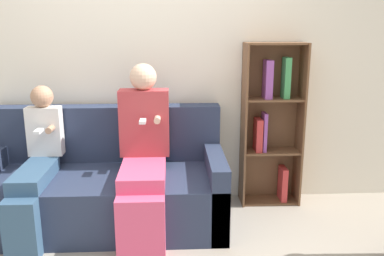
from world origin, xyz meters
TOP-DOWN VIEW (x-y plane):
  - ground_plane at (0.00, 0.00)m, footprint 14.00×14.00m
  - back_wall at (0.00, 1.05)m, footprint 10.00×0.06m
  - couch at (-0.28, 0.57)m, footprint 1.98×0.92m
  - adult_seated at (0.06, 0.46)m, footprint 0.41×0.85m
  - child_seated at (-0.77, 0.41)m, footprint 0.28×0.86m
  - bookshelf at (1.19, 0.91)m, footprint 0.53×0.26m

SIDE VIEW (x-z plane):
  - ground_plane at x=0.00m, z-range 0.00..0.00m
  - couch at x=-0.28m, z-range -0.16..0.77m
  - child_seated at x=-0.77m, z-range 0.00..1.14m
  - adult_seated at x=0.06m, z-range 0.02..1.33m
  - bookshelf at x=1.19m, z-range 0.01..1.48m
  - back_wall at x=0.00m, z-range 0.00..2.55m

